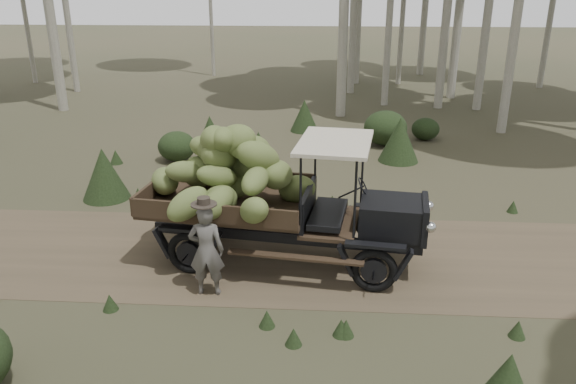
% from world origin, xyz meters
% --- Properties ---
extents(ground, '(120.00, 120.00, 0.00)m').
position_xyz_m(ground, '(0.00, 0.00, 0.00)').
color(ground, '#473D2B').
rests_on(ground, ground).
extents(dirt_track, '(70.00, 4.00, 0.01)m').
position_xyz_m(dirt_track, '(0.00, 0.00, 0.00)').
color(dirt_track, brown).
rests_on(dirt_track, ground).
extents(banana_truck, '(5.75, 3.03, 2.83)m').
position_xyz_m(banana_truck, '(-0.17, -0.10, 1.67)').
color(banana_truck, black).
rests_on(banana_truck, ground).
extents(farmer, '(0.64, 0.47, 1.85)m').
position_xyz_m(farmer, '(-0.83, -1.54, 0.88)').
color(farmer, '#54504D').
rests_on(farmer, ground).
extents(undergrowth, '(23.48, 22.82, 1.38)m').
position_xyz_m(undergrowth, '(-0.52, -0.48, 0.55)').
color(undergrowth, '#233319').
rests_on(undergrowth, ground).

